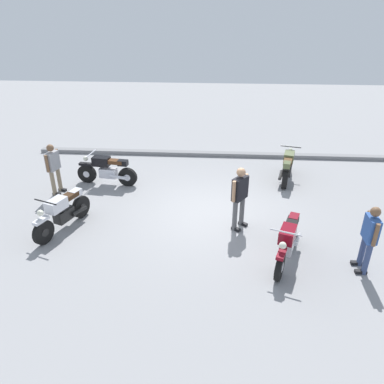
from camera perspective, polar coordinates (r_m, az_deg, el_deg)
The scene contains 9 objects.
ground_plane at distance 10.86m, azimuth 2.58°, elevation -3.24°, with size 40.00×40.00×0.00m, color gray.
curb_edge at distance 14.99m, azimuth 3.06°, elevation 5.86°, with size 14.00×0.30×0.15m, color gray.
motorcycle_silver_cruiser at distance 10.44m, azimuth -19.29°, elevation -2.93°, with size 0.96×2.00×1.09m.
motorcycle_olive_vintage at distance 13.10m, azimuth 14.48°, elevation 3.75°, with size 0.86×1.93×1.07m.
motorcycle_maroon_cruiser at distance 8.98m, azimuth 14.50°, elevation -7.40°, with size 0.96×2.00×1.09m.
motorcycle_black_cruiser at distance 12.69m, azimuth -12.98°, elevation 3.33°, with size 2.09×0.72×1.09m.
person_in_blue_shirt at distance 9.07m, azimuth 25.64°, elevation -6.04°, with size 0.31×0.64×1.63m.
person_in_gray_shirt at distance 12.39m, azimuth -20.54°, elevation 3.76°, with size 0.39×0.64×1.65m.
person_in_black_shirt at distance 9.78m, azimuth 7.36°, elevation -0.31°, with size 0.52×0.60×1.76m.
Camera 1 is at (0.14, -9.39, 5.46)m, focal length 34.65 mm.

